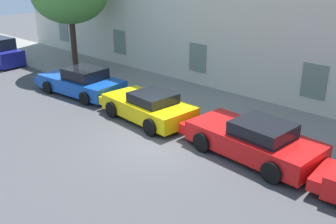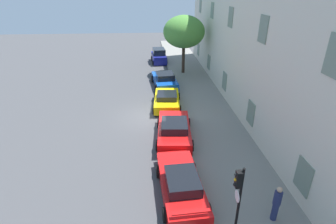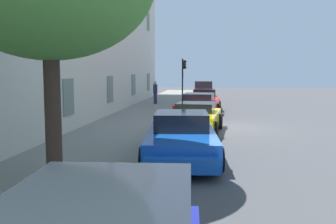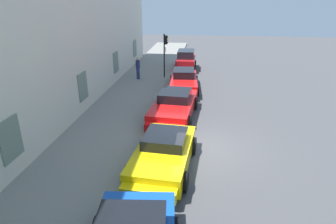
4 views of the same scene
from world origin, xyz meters
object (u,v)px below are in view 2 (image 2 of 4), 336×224
Objects in this scene: sportscar_tail_end at (180,182)px; sportscar_red_lead at (164,80)px; pedestrian_admiring at (277,203)px; tree_near_kerb at (184,32)px; hatchback_parked at (159,56)px; sportscar_white_middle at (174,129)px; traffic_light at (238,193)px; sportscar_yellow_flank at (167,99)px.

sportscar_red_lead is at bearing 179.23° from sportscar_tail_end.
pedestrian_admiring is (17.28, 3.50, 0.41)m from sportscar_red_lead.
hatchback_parked is at bearing -153.74° from tree_near_kerb.
sportscar_white_middle is 8.40m from traffic_light.
sportscar_yellow_flank is at bearing 0.13° from hatchback_parked.
traffic_light is at bearing 3.39° from hatchback_parked.
hatchback_parked is at bearing 179.83° from sportscar_tail_end.
sportscar_red_lead is 0.99× the size of sportscar_white_middle.
sportscar_yellow_flank is 2.77× the size of pedestrian_admiring.
tree_near_kerb reaches higher than sportscar_tail_end.
sportscar_yellow_flank is 10.22m from sportscar_tail_end.
sportscar_tail_end is 19.61m from tree_near_kerb.
sportscar_yellow_flank is at bearing -1.15° from sportscar_red_lead.
sportscar_tail_end is at bearing -118.87° from pedestrian_admiring.
hatchback_parked is 6.80m from tree_near_kerb.
sportscar_yellow_flank is 0.76× the size of tree_near_kerb.
sportscar_red_lead is 8.85m from hatchback_parked.
pedestrian_admiring is at bearing 16.37° from sportscar_yellow_flank.
tree_near_kerb reaches higher than pedestrian_admiring.
tree_near_kerb is at bearing -176.91° from pedestrian_admiring.
sportscar_yellow_flank is at bearing -15.64° from tree_near_kerb.
hatchback_parked is at bearing -172.08° from pedestrian_admiring.
tree_near_kerb is at bearing 148.03° from sportscar_red_lead.
hatchback_parked is (-8.85, -0.13, 0.20)m from sportscar_red_lead.
sportscar_yellow_flank is at bearing 179.42° from sportscar_tail_end.
sportscar_red_lead is 1.10× the size of sportscar_yellow_flank.
pedestrian_admiring is (7.23, 3.50, 0.40)m from sportscar_white_middle.
sportscar_red_lead is at bearing -175.38° from traffic_light.
traffic_light is (18.12, 1.46, 1.84)m from sportscar_red_lead.
traffic_light is (8.07, 1.46, 1.83)m from sportscar_white_middle.
sportscar_yellow_flank is (5.02, -0.10, -0.01)m from sportscar_red_lead.
sportscar_tail_end is 0.84× the size of tree_near_kerb.
traffic_light reaches higher than sportscar_yellow_flank.
sportscar_tail_end is 24.09m from hatchback_parked.
hatchback_parked reaches higher than sportscar_yellow_flank.
sportscar_tail_end is (10.22, -0.10, 0.00)m from sportscar_yellow_flank.
sportscar_red_lead is at bearing -179.97° from sportscar_white_middle.
sportscar_yellow_flank is 9.99m from tree_near_kerb.
pedestrian_admiring is (-0.84, 2.04, -1.43)m from traffic_light.
traffic_light is at bearing 30.06° from sportscar_tail_end.
tree_near_kerb is at bearing 164.36° from sportscar_yellow_flank.
pedestrian_admiring reaches higher than sportscar_yellow_flank.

